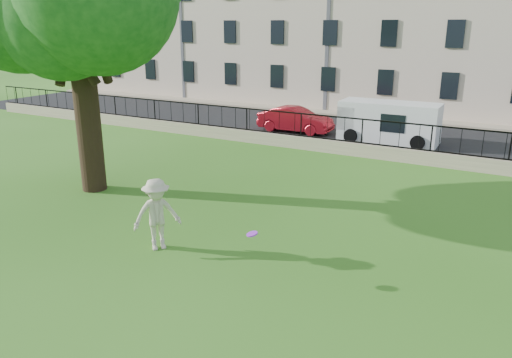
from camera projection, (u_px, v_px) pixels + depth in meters
The scene contains 10 objects.
ground at pixel (212, 260), 12.71m from camera, with size 120.00×120.00×0.00m, color #326D1A.
retaining_wall at pixel (361, 150), 22.61m from camera, with size 50.00×0.40×0.60m, color gray.
iron_railing at pixel (362, 131), 22.36m from camera, with size 50.00×0.05×1.13m.
street at pixel (388, 137), 26.61m from camera, with size 60.00×9.00×0.01m, color black.
sidewalk at pixel (411, 120), 30.92m from camera, with size 60.00×1.40×0.12m, color gray.
building_row at pixel (440, 6), 33.59m from camera, with size 56.40×10.40×13.80m.
man at pixel (157, 214), 13.09m from camera, with size 1.26×0.72×1.95m, color beige.
frisbee at pixel (252, 234), 11.59m from camera, with size 0.27×0.27×0.03m, color #A229E9.
red_sedan at pixel (295, 120), 27.59m from camera, with size 1.45×4.16×1.37m, color #B21522.
white_van at pixel (389, 122), 25.08m from camera, with size 4.85×1.89×2.04m, color white.
Camera 1 is at (6.61, -9.49, 5.77)m, focal length 35.00 mm.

